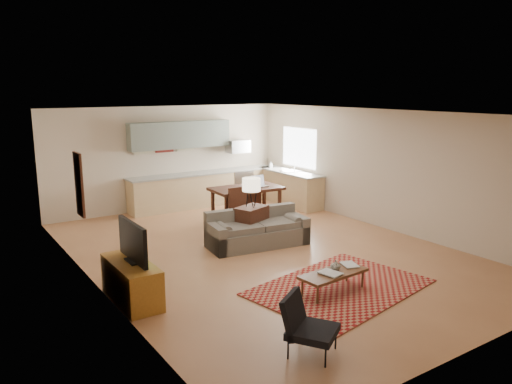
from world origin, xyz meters
TOP-DOWN VIEW (x-y plane):
  - room at (0.00, 0.00)m, footprint 9.00×9.00m
  - kitchen_counter_back at (0.90, 4.18)m, footprint 4.26×0.64m
  - kitchen_counter_right at (2.93, 3.00)m, footprint 0.64×2.26m
  - kitchen_range at (2.00, 4.18)m, footprint 0.62×0.62m
  - kitchen_microwave at (2.00, 4.20)m, footprint 0.62×0.40m
  - upper_cabinets at (0.30, 4.33)m, footprint 2.80×0.34m
  - window_right at (3.23, 3.00)m, footprint 0.02×1.40m
  - wall_art_left at (-3.21, 0.90)m, footprint 0.06×0.42m
  - triptych at (-0.10, 4.47)m, footprint 1.70×0.04m
  - rug at (-0.02, -2.16)m, footprint 3.07×2.39m
  - sofa at (0.11, 0.40)m, footprint 2.22×1.20m
  - coffee_table at (-0.25, -2.25)m, footprint 1.19×0.54m
  - book_a at (-0.47, -2.31)m, footprint 0.37×0.42m
  - book_b at (0.06, -2.13)m, footprint 0.41×0.45m
  - vase at (-0.16, -2.19)m, footprint 0.22×0.22m
  - armchair at (-1.71, -3.48)m, footprint 0.88×0.88m
  - tv_credenza at (-2.97, -0.77)m, footprint 0.51×1.33m
  - tv at (-2.92, -0.77)m, footprint 0.10×1.02m
  - console_table at (0.11, 0.63)m, footprint 0.77×0.64m
  - table_lamp at (0.11, 0.63)m, footprint 0.51×0.51m
  - dining_table at (0.93, 2.11)m, footprint 1.71×1.04m
  - dining_chair_near at (0.40, 1.42)m, footprint 0.49×0.51m
  - dining_chair_far at (1.47, 2.80)m, footprint 0.50×0.52m
  - laptop at (1.26, 2.00)m, footprint 0.36×0.27m
  - soap_bottle at (2.83, 3.77)m, footprint 0.11×0.12m

SIDE VIEW (x-z plane):
  - rug at x=-0.02m, z-range 0.00..0.02m
  - coffee_table at x=-0.25m, z-range 0.00..0.35m
  - tv_credenza at x=-2.97m, z-range 0.00..0.61m
  - book_b at x=0.06m, z-range 0.34..0.37m
  - book_a at x=-0.47m, z-range 0.34..0.38m
  - armchair at x=-1.71m, z-range 0.00..0.73m
  - sofa at x=0.11m, z-range 0.00..0.73m
  - console_table at x=0.11m, z-range 0.00..0.77m
  - dining_table at x=0.93m, z-range 0.00..0.84m
  - vase at x=-0.16m, z-range 0.34..0.51m
  - kitchen_range at x=2.00m, z-range 0.00..0.90m
  - kitchen_counter_back at x=0.90m, z-range 0.00..0.92m
  - kitchen_counter_right at x=2.93m, z-range 0.00..0.92m
  - dining_chair_far at x=1.47m, z-range 0.00..0.95m
  - dining_chair_near at x=0.40m, z-range 0.00..0.99m
  - tv at x=-2.92m, z-range 0.61..1.23m
  - laptop at x=1.26m, z-range 0.84..1.11m
  - soap_bottle at x=2.83m, z-range 0.92..1.11m
  - table_lamp at x=0.11m, z-range 0.77..1.39m
  - room at x=0.00m, z-range -3.15..5.85m
  - kitchen_microwave at x=2.00m, z-range 1.38..1.73m
  - window_right at x=3.23m, z-range 1.02..2.08m
  - wall_art_left at x=-3.21m, z-range 1.00..2.10m
  - triptych at x=-0.10m, z-range 1.50..2.00m
  - upper_cabinets at x=0.30m, z-range 1.60..2.30m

